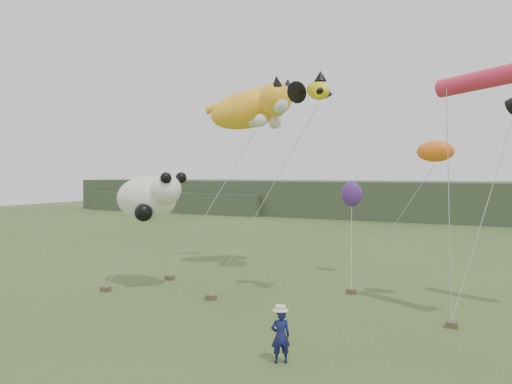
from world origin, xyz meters
TOP-DOWN VIEW (x-y plane):
  - ground at (0.00, 0.00)m, footprint 120.00×120.00m
  - headland at (-3.11, 44.69)m, footprint 90.00×13.00m
  - festival_attendant at (2.31, -0.03)m, footprint 0.62×0.58m
  - sandbag_anchors at (-1.75, 5.74)m, footprint 13.82×4.55m
  - cat_kite at (-3.89, 10.84)m, footprint 5.71×4.26m
  - fish_kite at (0.61, 6.43)m, footprint 2.47×1.60m
  - panda_kite at (-6.27, 5.31)m, footprint 3.40×2.20m
  - misc_kites at (2.99, 9.86)m, footprint 5.48×4.57m

SIDE VIEW (x-z plane):
  - ground at x=0.00m, z-range 0.00..0.00m
  - sandbag_anchors at x=-1.75m, z-range 0.00..0.19m
  - festival_attendant at x=2.31m, z-range 0.00..1.42m
  - headland at x=-3.11m, z-range -0.08..3.92m
  - panda_kite at x=-6.27m, z-range 2.85..4.96m
  - misc_kites at x=2.99m, z-range 3.45..6.31m
  - fish_kite at x=0.61m, z-range 7.51..8.77m
  - cat_kite at x=-3.89m, z-range 6.82..9.78m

